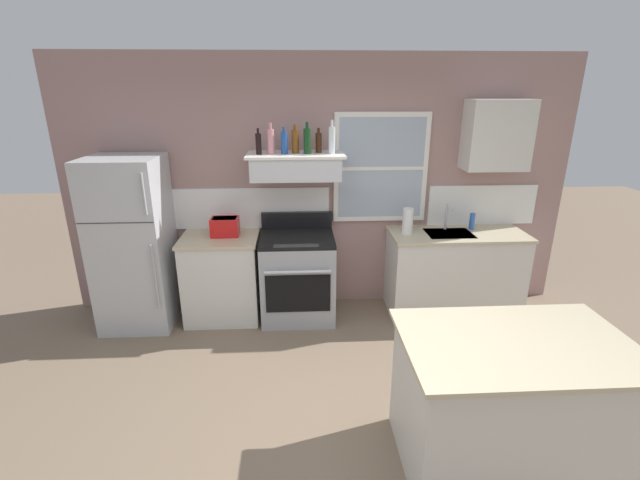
# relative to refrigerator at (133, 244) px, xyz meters

# --- Properties ---
(ground_plane) EXTENTS (16.00, 16.00, 0.00)m
(ground_plane) POSITION_rel_refrigerator_xyz_m (1.90, -1.84, -0.87)
(ground_plane) COLOR #7A6651
(back_wall) EXTENTS (5.40, 0.11, 2.70)m
(back_wall) POSITION_rel_refrigerator_xyz_m (1.93, 0.39, 0.48)
(back_wall) COLOR gray
(back_wall) RESTS_ON ground_plane
(refrigerator) EXTENTS (0.70, 0.72, 1.74)m
(refrigerator) POSITION_rel_refrigerator_xyz_m (0.00, 0.00, 0.00)
(refrigerator) COLOR #B7BABC
(refrigerator) RESTS_ON ground_plane
(counter_left_of_stove) EXTENTS (0.79, 0.63, 0.91)m
(counter_left_of_stove) POSITION_rel_refrigerator_xyz_m (0.85, 0.06, -0.41)
(counter_left_of_stove) COLOR silver
(counter_left_of_stove) RESTS_ON ground_plane
(toaster) EXTENTS (0.30, 0.20, 0.19)m
(toaster) POSITION_rel_refrigerator_xyz_m (0.91, 0.10, 0.14)
(toaster) COLOR red
(toaster) RESTS_ON counter_left_of_stove
(stove_range) EXTENTS (0.76, 0.69, 1.09)m
(stove_range) POSITION_rel_refrigerator_xyz_m (1.65, 0.02, -0.41)
(stove_range) COLOR #9EA0A5
(stove_range) RESTS_ON ground_plane
(range_hood_shelf) EXTENTS (0.96, 0.52, 0.24)m
(range_hood_shelf) POSITION_rel_refrigerator_xyz_m (1.65, 0.12, 0.75)
(range_hood_shelf) COLOR silver
(bottle_balsamic_dark) EXTENTS (0.06, 0.06, 0.25)m
(bottle_balsamic_dark) POSITION_rel_refrigerator_xyz_m (1.29, 0.07, 0.98)
(bottle_balsamic_dark) COLOR black
(bottle_balsamic_dark) RESTS_ON range_hood_shelf
(bottle_rose_pink) EXTENTS (0.07, 0.07, 0.29)m
(bottle_rose_pink) POSITION_rel_refrigerator_xyz_m (1.41, 0.09, 1.00)
(bottle_rose_pink) COLOR #C67F84
(bottle_rose_pink) RESTS_ON range_hood_shelf
(bottle_blue_liqueur) EXTENTS (0.07, 0.07, 0.26)m
(bottle_blue_liqueur) POSITION_rel_refrigerator_xyz_m (1.54, 0.09, 0.98)
(bottle_blue_liqueur) COLOR #1E478C
(bottle_blue_liqueur) RESTS_ON range_hood_shelf
(bottle_amber_wine) EXTENTS (0.07, 0.07, 0.27)m
(bottle_amber_wine) POSITION_rel_refrigerator_xyz_m (1.65, 0.13, 0.99)
(bottle_amber_wine) COLOR brown
(bottle_amber_wine) RESTS_ON range_hood_shelf
(bottle_dark_green_wine) EXTENTS (0.07, 0.07, 0.30)m
(bottle_dark_green_wine) POSITION_rel_refrigerator_xyz_m (1.77, 0.09, 1.00)
(bottle_dark_green_wine) COLOR #143819
(bottle_dark_green_wine) RESTS_ON range_hood_shelf
(bottle_brown_stout) EXTENTS (0.06, 0.06, 0.24)m
(bottle_brown_stout) POSITION_rel_refrigerator_xyz_m (1.88, 0.15, 0.97)
(bottle_brown_stout) COLOR #381E0F
(bottle_brown_stout) RESTS_ON range_hood_shelf
(bottle_clear_tall) EXTENTS (0.06, 0.06, 0.32)m
(bottle_clear_tall) POSITION_rel_refrigerator_xyz_m (2.00, 0.07, 1.01)
(bottle_clear_tall) COLOR silver
(bottle_clear_tall) RESTS_ON range_hood_shelf
(counter_right_with_sink) EXTENTS (1.43, 0.63, 0.91)m
(counter_right_with_sink) POSITION_rel_refrigerator_xyz_m (3.35, 0.06, -0.41)
(counter_right_with_sink) COLOR silver
(counter_right_with_sink) RESTS_ON ground_plane
(sink_faucet) EXTENTS (0.03, 0.17, 0.28)m
(sink_faucet) POSITION_rel_refrigerator_xyz_m (3.25, 0.16, 0.21)
(sink_faucet) COLOR silver
(sink_faucet) RESTS_ON counter_right_with_sink
(paper_towel_roll) EXTENTS (0.11, 0.11, 0.27)m
(paper_towel_roll) POSITION_rel_refrigerator_xyz_m (2.80, 0.06, 0.17)
(paper_towel_roll) COLOR white
(paper_towel_roll) RESTS_ON counter_right_with_sink
(dish_soap_bottle) EXTENTS (0.06, 0.06, 0.18)m
(dish_soap_bottle) POSITION_rel_refrigerator_xyz_m (3.53, 0.16, 0.13)
(dish_soap_bottle) COLOR blue
(dish_soap_bottle) RESTS_ON counter_right_with_sink
(kitchen_island) EXTENTS (1.40, 0.90, 0.91)m
(kitchen_island) POSITION_rel_refrigerator_xyz_m (2.98, -2.02, -0.41)
(kitchen_island) COLOR silver
(kitchen_island) RESTS_ON ground_plane
(upper_cabinet_right) EXTENTS (0.64, 0.32, 0.70)m
(upper_cabinet_right) POSITION_rel_refrigerator_xyz_m (3.70, 0.20, 1.03)
(upper_cabinet_right) COLOR silver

